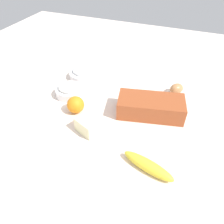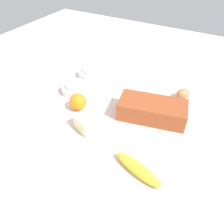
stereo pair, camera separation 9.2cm
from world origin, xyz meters
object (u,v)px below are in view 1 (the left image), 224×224
loaf_pan (151,106)px  flour_bowl (69,90)px  butter_block (88,126)px  orange_fruit (76,105)px  sugar_bowl (83,73)px  egg_near_butter (176,89)px  banana (148,166)px

loaf_pan → flour_bowl: size_ratio=2.31×
flour_bowl → butter_block: flour_bowl is taller
orange_fruit → sugar_bowl: bearing=-69.3°
flour_bowl → orange_fruit: size_ratio=1.73×
sugar_bowl → butter_block: sugar_bowl is taller
butter_block → egg_near_butter: 0.49m
flour_bowl → banana: bearing=148.8°
butter_block → egg_near_butter: bearing=-125.9°
loaf_pan → egg_near_butter: bearing=-124.7°
flour_bowl → egg_near_butter: size_ratio=1.86×
loaf_pan → egg_near_butter: (-0.08, -0.20, -0.02)m
butter_block → orange_fruit: bearing=-41.7°
sugar_bowl → banana: 0.65m
sugar_bowl → egg_near_butter: bearing=-175.9°
orange_fruit → flour_bowl: bearing=-47.4°
egg_near_butter → banana: bearing=88.0°
flour_bowl → butter_block: size_ratio=1.45×
banana → butter_block: (0.27, -0.09, 0.01)m
flour_bowl → orange_fruit: bearing=132.6°
orange_fruit → butter_block: orange_fruit is taller
sugar_bowl → butter_block: (-0.20, 0.36, 0.00)m
sugar_bowl → banana: size_ratio=0.78×
sugar_bowl → egg_near_butter: 0.49m
flour_bowl → orange_fruit: (-0.09, 0.10, 0.01)m
orange_fruit → egg_near_butter: bearing=-142.1°
loaf_pan → egg_near_butter: loaf_pan is taller
banana → orange_fruit: orange_fruit is taller
orange_fruit → egg_near_butter: (-0.39, -0.30, -0.01)m
flour_bowl → banana: (-0.46, 0.28, -0.01)m
flour_bowl → sugar_bowl: bearing=-86.4°
orange_fruit → egg_near_butter: 0.49m
banana → egg_near_butter: egg_near_butter is taller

